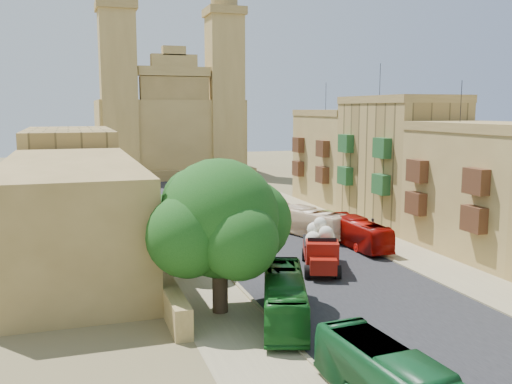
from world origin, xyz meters
TOP-DOWN VIEW (x-y plane):
  - ground at (0.00, 0.00)m, footprint 260.00×260.00m
  - road_surface at (0.00, 30.00)m, footprint 14.00×140.00m
  - sidewalk_east at (9.50, 30.00)m, footprint 5.00×140.00m
  - sidewalk_west at (-9.50, 30.00)m, footprint 5.00×140.00m
  - kerb_east at (7.00, 30.00)m, footprint 0.25×140.00m
  - kerb_west at (-7.00, 30.00)m, footprint 0.25×140.00m
  - townhouse_b at (15.95, 11.00)m, footprint 9.00×14.00m
  - townhouse_c at (15.95, 25.00)m, footprint 9.00×14.00m
  - townhouse_d at (15.95, 39.00)m, footprint 9.00×14.00m
  - west_wall at (-12.50, 20.00)m, footprint 1.00×40.00m
  - west_building_low at (-18.00, 18.00)m, footprint 10.00×28.00m
  - west_building_mid at (-18.00, 44.00)m, footprint 10.00×22.00m
  - church at (-0.00, 78.61)m, footprint 28.00×22.50m
  - ficus_tree at (-9.42, 4.01)m, footprint 9.54×8.77m
  - street_tree_a at (-10.00, 12.00)m, footprint 3.66×3.66m
  - street_tree_b at (-10.00, 24.00)m, footprint 2.93×2.93m
  - street_tree_c at (-10.00, 36.00)m, footprint 3.43×3.43m
  - street_tree_d at (-10.00, 48.00)m, footprint 2.83×2.83m
  - red_truck at (0.31, 10.71)m, footprint 4.68×7.14m
  - olive_pickup at (6.50, 22.50)m, footprint 2.38×4.82m
  - bus_green_north at (-6.23, 1.51)m, footprint 5.51×10.26m
  - bus_red_east at (6.50, 16.41)m, footprint 2.28×9.46m
  - bus_cream_east at (4.00, 22.18)m, footprint 5.65×10.20m
  - car_blue_a at (-3.48, 15.80)m, footprint 1.64×4.05m
  - car_white_a at (-4.57, 29.20)m, footprint 1.93×3.91m
  - car_cream at (5.00, 26.48)m, footprint 3.02×4.94m
  - car_dkblue at (-5.00, 40.49)m, footprint 2.68×4.25m
  - car_white_b at (4.18, 34.09)m, footprint 3.05×4.42m
  - car_blue_b at (-4.43, 50.76)m, footprint 1.59×3.67m
  - pedestrian_a at (7.50, 13.61)m, footprint 0.82×0.65m
  - pedestrian_c at (10.04, 19.85)m, footprint 0.75×1.14m

SIDE VIEW (x-z plane):
  - ground at x=0.00m, z-range 0.00..0.00m
  - road_surface at x=0.00m, z-range 0.00..0.01m
  - sidewalk_east at x=9.50m, z-range 0.00..0.01m
  - sidewalk_west at x=-9.50m, z-range 0.00..0.01m
  - kerb_east at x=7.00m, z-range 0.00..0.12m
  - kerb_west at x=-7.00m, z-range 0.00..0.12m
  - car_dkblue at x=-5.00m, z-range 0.00..1.15m
  - car_blue_b at x=-4.43m, z-range 0.00..1.17m
  - car_white_a at x=-4.57m, z-range 0.00..1.23m
  - car_cream at x=5.00m, z-range 0.00..1.28m
  - car_blue_a at x=-3.48m, z-range 0.00..1.38m
  - car_white_b at x=4.18m, z-range 0.00..1.40m
  - west_wall at x=-12.50m, z-range 0.00..1.80m
  - pedestrian_c at x=10.04m, z-range 0.00..1.81m
  - olive_pickup at x=6.50m, z-range -0.02..1.93m
  - pedestrian_a at x=7.50m, z-range 0.00..1.96m
  - bus_red_east at x=6.50m, z-range 0.00..2.63m
  - bus_cream_east at x=4.00m, z-range 0.00..2.79m
  - bus_green_north at x=-6.23m, z-range 0.00..2.80m
  - red_truck at x=0.31m, z-range -0.24..3.71m
  - street_tree_d at x=-10.00m, z-range 0.73..5.08m
  - street_tree_b at x=-10.00m, z-range 0.76..5.26m
  - street_tree_c at x=-10.00m, z-range 0.90..6.17m
  - street_tree_a at x=-10.00m, z-range 0.96..6.58m
  - west_building_low at x=-18.00m, z-range 0.00..8.40m
  - west_building_mid at x=-18.00m, z-range 0.00..10.00m
  - ficus_tree at x=-9.42m, z-range 0.87..10.40m
  - townhouse_b at x=15.95m, z-range -1.79..13.11m
  - townhouse_d at x=15.95m, z-range -1.79..14.11m
  - townhouse_c at x=15.95m, z-range -1.79..15.61m
  - church at x=0.00m, z-range -8.63..27.67m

